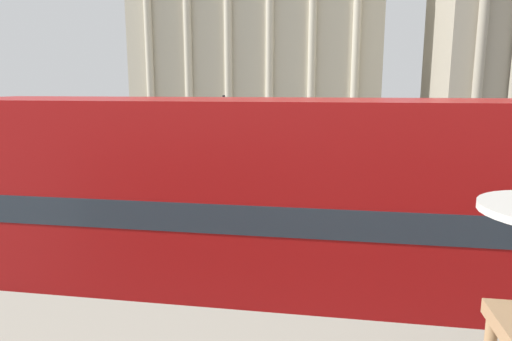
# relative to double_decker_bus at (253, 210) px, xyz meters

# --- Properties ---
(double_decker_bus) EXTENTS (10.43, 2.68, 4.25)m
(double_decker_bus) POSITION_rel_double_decker_bus_xyz_m (0.00, 0.00, 0.00)
(double_decker_bus) COLOR black
(double_decker_bus) RESTS_ON ground_plane
(plaza_building_left) EXTENTS (30.63, 11.29, 22.21)m
(plaza_building_left) POSITION_rel_double_decker_bus_xyz_m (-8.31, 50.80, 8.73)
(plaza_building_left) COLOR beige
(plaza_building_left) RESTS_ON ground_plane
(traffic_light_mid) EXTENTS (0.42, 0.24, 4.04)m
(traffic_light_mid) POSITION_rel_double_decker_bus_xyz_m (-3.37, 12.37, 0.27)
(traffic_light_mid) COLOR black
(traffic_light_mid) RESTS_ON ground_plane
(traffic_light_far) EXTENTS (0.42, 0.24, 3.60)m
(traffic_light_far) POSITION_rel_double_decker_bus_xyz_m (4.61, 18.13, -0.00)
(traffic_light_far) COLOR black
(traffic_light_far) RESTS_ON ground_plane
(car_white) EXTENTS (4.20, 1.93, 1.35)m
(car_white) POSITION_rel_double_decker_bus_xyz_m (-3.02, 15.10, -1.66)
(car_white) COLOR black
(car_white) RESTS_ON ground_plane
(car_black) EXTENTS (4.20, 1.93, 1.35)m
(car_black) POSITION_rel_double_decker_bus_xyz_m (5.95, 14.10, -1.66)
(car_black) COLOR black
(car_black) RESTS_ON ground_plane
(pedestrian_white) EXTENTS (0.32, 0.32, 1.78)m
(pedestrian_white) POSITION_rel_double_decker_bus_xyz_m (5.91, 7.76, -1.34)
(pedestrian_white) COLOR #282B33
(pedestrian_white) RESTS_ON ground_plane
(pedestrian_blue) EXTENTS (0.32, 0.32, 1.79)m
(pedestrian_blue) POSITION_rel_double_decker_bus_xyz_m (-0.14, 12.73, -1.32)
(pedestrian_blue) COLOR #282B33
(pedestrian_blue) RESTS_ON ground_plane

